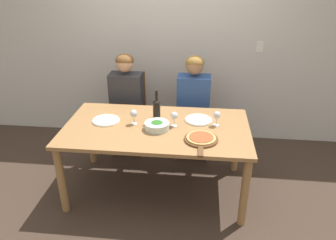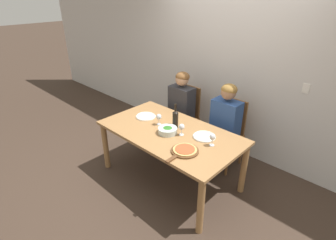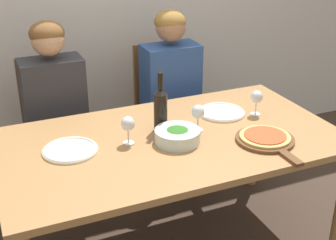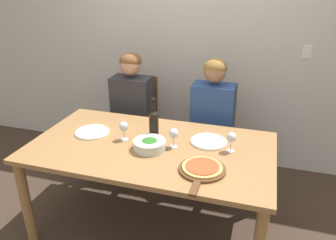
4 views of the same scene
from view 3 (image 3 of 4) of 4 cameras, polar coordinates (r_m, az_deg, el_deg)
The scene contains 13 objects.
dining_table at distance 2.51m, azimuth 0.32°, elevation -4.03°, with size 1.80×0.99×0.74m.
chair_left at distance 3.19m, azimuth -13.64°, elevation -0.72°, with size 0.42×0.42×0.98m.
chair_right at distance 3.38m, azimuth -0.36°, elevation 1.55°, with size 0.42×0.42×0.98m.
person_woman at distance 2.99m, azimuth -13.65°, elevation 2.37°, with size 0.47×0.51×1.24m.
person_man at distance 3.20m, azimuth 0.43°, elevation 4.57°, with size 0.47×0.51×1.24m.
wine_bottle at distance 2.50m, azimuth -0.92°, elevation 1.44°, with size 0.07×0.07×0.33m.
broccoli_bowl at distance 2.41m, azimuth 1.16°, elevation -1.92°, with size 0.24×0.24×0.08m.
dinner_plate_left at distance 2.38m, azimuth -11.84°, elevation -3.58°, with size 0.28×0.28×0.02m.
dinner_plate_right at distance 2.77m, azimuth 6.54°, elevation 0.96°, with size 0.28×0.28×0.02m.
pizza_on_board at distance 2.47m, azimuth 11.84°, elevation -2.26°, with size 0.31×0.45×0.04m.
wine_glass_left at distance 2.37m, azimuth -4.91°, elevation -0.63°, with size 0.07×0.07×0.15m.
wine_glass_right at distance 2.75m, azimuth 10.75°, elevation 2.65°, with size 0.07×0.07×0.15m.
wine_glass_centre at distance 2.51m, azimuth 3.69°, elevation 0.86°, with size 0.07×0.07×0.15m.
Camera 3 is at (-0.89, -2.02, 1.85)m, focal length 50.00 mm.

